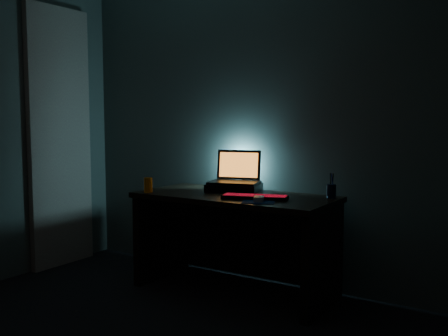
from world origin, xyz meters
name	(u,v)px	position (x,y,z in m)	size (l,w,h in m)	color
room	(57,132)	(0.00, 0.00, 1.25)	(3.50, 4.00, 2.50)	black
desk	(238,227)	(0.00, 1.67, 0.49)	(1.50, 0.70, 0.75)	black
curtain	(60,138)	(-1.71, 1.42, 1.15)	(0.06, 0.65, 2.30)	#ACA88A
riser	(234,187)	(-0.10, 1.77, 0.78)	(0.40, 0.30, 0.06)	black
laptop	(236,175)	(-0.11, 1.82, 0.87)	(0.43, 0.37, 0.26)	black
keyboard	(255,197)	(0.23, 1.51, 0.76)	(0.49, 0.28, 0.03)	black
mousepad	(259,201)	(0.32, 1.41, 0.75)	(0.22, 0.20, 0.00)	#0B234F
mouse	(259,199)	(0.32, 1.41, 0.77)	(0.07, 0.11, 0.03)	gray
pen_cup	(331,191)	(0.68, 1.83, 0.80)	(0.07, 0.07, 0.10)	black
juice_glass	(148,185)	(-0.62, 1.35, 0.81)	(0.07, 0.07, 0.12)	orange
router	(222,184)	(-0.30, 1.91, 0.78)	(0.17, 0.14, 0.05)	black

